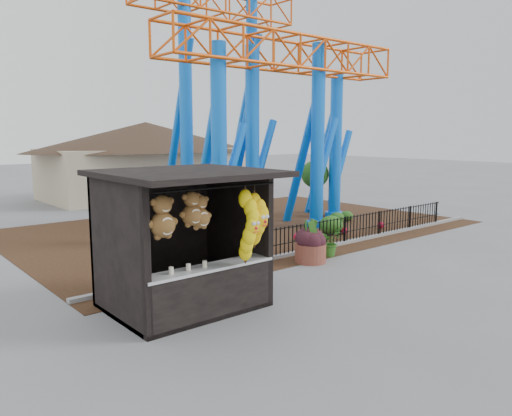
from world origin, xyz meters
TOP-DOWN VIEW (x-y plane):
  - ground at (0.00, 0.00)m, footprint 120.00×120.00m
  - mulch_bed at (4.00, 8.00)m, footprint 18.00×12.00m
  - curb at (4.00, 3.00)m, footprint 18.00×0.18m
  - prize_booth at (-3.01, 0.90)m, footprint 3.50×3.40m
  - picket_fence at (4.90, 3.00)m, footprint 12.20×0.06m
  - roller_coaster at (5.12, 8.23)m, footprint 11.00×6.37m
  - terracotta_planter at (2.06, 2.06)m, footprint 1.01×1.01m
  - planter_foliage at (2.06, 2.06)m, footprint 0.70×0.70m
  - potted_plant at (3.07, 2.22)m, footprint 0.93×0.83m
  - landscaping at (4.96, 5.49)m, footprint 6.94×3.55m
  - pavilion at (6.00, 20.00)m, footprint 15.00×15.00m

SIDE VIEW (x-z plane):
  - ground at x=0.00m, z-range 0.00..0.00m
  - mulch_bed at x=4.00m, z-range 0.00..0.02m
  - curb at x=4.00m, z-range 0.00..0.12m
  - terracotta_planter at x=2.06m, z-range 0.00..0.58m
  - landscaping at x=4.96m, z-range -0.05..0.69m
  - potted_plant at x=3.07m, z-range 0.00..0.95m
  - picket_fence at x=4.90m, z-range 0.00..1.00m
  - planter_foliage at x=2.06m, z-range 0.58..1.22m
  - prize_booth at x=-3.01m, z-range -0.03..3.09m
  - pavilion at x=6.00m, z-range 0.67..5.47m
  - roller_coaster at x=5.12m, z-range 1.03..11.85m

